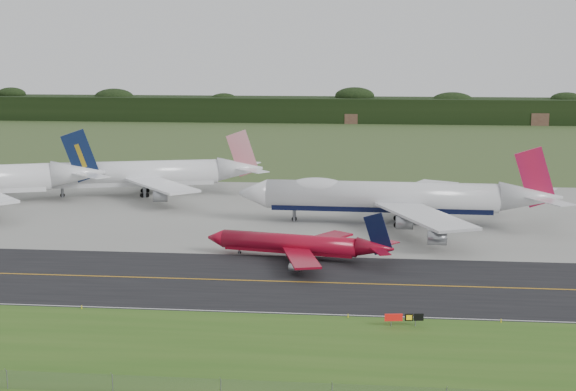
{
  "coord_description": "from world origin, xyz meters",
  "views": [
    {
      "loc": [
        9.17,
        -127.97,
        37.48
      ],
      "look_at": [
        -5.6,
        22.0,
        9.28
      ],
      "focal_mm": 50.0,
      "sensor_mm": 36.0,
      "label": 1
    }
  ],
  "objects_px": {
    "jet_star_tail": "(143,174)",
    "taxiway_sign": "(404,317)",
    "jet_ba_747": "(393,197)",
    "jet_red_737": "(299,245)"
  },
  "relations": [
    {
      "from": "jet_red_737",
      "to": "jet_ba_747",
      "type": "bearing_deg",
      "value": 60.03
    },
    {
      "from": "jet_ba_747",
      "to": "jet_star_tail",
      "type": "distance_m",
      "value": 68.06
    },
    {
      "from": "jet_star_tail",
      "to": "taxiway_sign",
      "type": "xyz_separation_m",
      "value": [
        61.81,
        -91.67,
        -4.19
      ]
    },
    {
      "from": "jet_red_737",
      "to": "jet_star_tail",
      "type": "bearing_deg",
      "value": 127.6
    },
    {
      "from": "jet_star_tail",
      "to": "taxiway_sign",
      "type": "distance_m",
      "value": 110.65
    },
    {
      "from": "jet_ba_747",
      "to": "jet_red_737",
      "type": "distance_m",
      "value": 35.0
    },
    {
      "from": "jet_red_737",
      "to": "jet_star_tail",
      "type": "relative_size",
      "value": 0.56
    },
    {
      "from": "jet_ba_747",
      "to": "taxiway_sign",
      "type": "xyz_separation_m",
      "value": [
        -0.29,
        -63.83,
        -4.59
      ]
    },
    {
      "from": "jet_ba_747",
      "to": "jet_red_737",
      "type": "height_order",
      "value": "jet_ba_747"
    },
    {
      "from": "jet_ba_747",
      "to": "taxiway_sign",
      "type": "distance_m",
      "value": 64.0
    }
  ]
}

